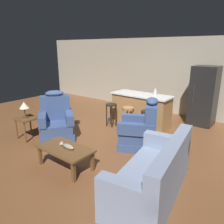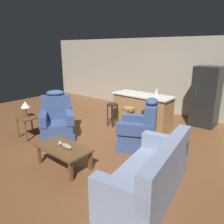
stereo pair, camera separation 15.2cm
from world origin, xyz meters
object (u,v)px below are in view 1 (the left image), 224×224
at_px(coffee_table, 65,150).
at_px(bar_stool_right, 147,119).
at_px(fish_figurine, 67,146).
at_px(bar_stool_middle, 128,114).
at_px(end_table, 27,121).
at_px(refrigerator, 204,96).
at_px(recliner_near_lamp, 56,121).
at_px(kitchen_island, 141,110).
at_px(table_lamp, 24,106).
at_px(recliner_near_island, 141,130).
at_px(bar_stool_left, 111,111).
at_px(couch, 154,176).
at_px(bottle_tall_green, 155,93).

distance_m(coffee_table, bar_stool_right, 2.44).
xyz_separation_m(fish_figurine, bar_stool_middle, (-0.23, 2.39, 0.01)).
height_order(bar_stool_middle, bar_stool_right, same).
distance_m(end_table, refrigerator, 5.02).
bearing_deg(recliner_near_lamp, kitchen_island, 96.61).
bearing_deg(bar_stool_middle, table_lamp, -129.53).
relative_size(coffee_table, bar_stool_middle, 1.62).
bearing_deg(recliner_near_island, bar_stool_left, -51.87).
bearing_deg(table_lamp, bar_stool_middle, 50.47).
bearing_deg(table_lamp, recliner_near_lamp, 47.94).
bearing_deg(couch, refrigerator, -92.42).
relative_size(recliner_near_lamp, table_lamp, 2.93).
bearing_deg(kitchen_island, recliner_near_island, -58.75).
height_order(recliner_near_lamp, bottle_tall_green, recliner_near_lamp).
bearing_deg(refrigerator, table_lamp, -129.01).
bearing_deg(fish_figurine, bottle_tall_green, 86.68).
distance_m(fish_figurine, kitchen_island, 3.02).
height_order(couch, end_table, couch).
height_order(recliner_near_island, kitchen_island, recliner_near_island).
bearing_deg(recliner_near_island, refrigerator, -130.38).
height_order(recliner_near_lamp, refrigerator, refrigerator).
bearing_deg(bar_stool_left, fish_figurine, -70.85).
relative_size(fish_figurine, bar_stool_left, 0.50).
distance_m(fish_figurine, recliner_near_lamp, 1.68).
height_order(recliner_near_lamp, end_table, recliner_near_lamp).
distance_m(couch, table_lamp, 3.67).
bearing_deg(table_lamp, bar_stool_right, 41.92).
bearing_deg(recliner_near_island, table_lamp, 2.29).
distance_m(couch, end_table, 3.61).
relative_size(fish_figurine, kitchen_island, 0.19).
height_order(kitchen_island, refrigerator, refrigerator).
xyz_separation_m(bar_stool_right, refrigerator, (0.85, 1.83, 0.41)).
xyz_separation_m(couch, kitchen_island, (-1.88, 2.71, 0.14)).
relative_size(recliner_near_island, table_lamp, 2.93).
bearing_deg(kitchen_island, bar_stool_middle, -93.39).
relative_size(end_table, kitchen_island, 0.31).
xyz_separation_m(recliner_near_lamp, bar_stool_right, (1.81, 1.52, 0.05)).
bearing_deg(bar_stool_middle, coffee_table, -85.83).
height_order(fish_figurine, refrigerator, refrigerator).
bearing_deg(bar_stool_left, table_lamp, -118.22).
bearing_deg(table_lamp, coffee_table, -9.60).
bearing_deg(coffee_table, recliner_near_lamp, 147.65).
height_order(recliner_near_lamp, bar_stool_right, recliner_near_lamp).
height_order(fish_figurine, couch, couch).
relative_size(couch, kitchen_island, 1.12).
bearing_deg(recliner_near_lamp, bottle_tall_green, 91.19).
bearing_deg(couch, table_lamp, -9.19).
relative_size(bar_stool_left, refrigerator, 0.39).
relative_size(coffee_table, bar_stool_left, 1.62).
distance_m(bar_stool_left, refrigerator, 2.78).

